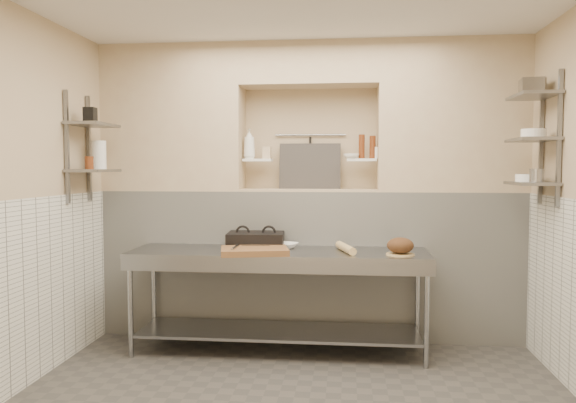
# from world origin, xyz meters

# --- Properties ---
(wall_back) EXTENTS (4.00, 0.10, 2.80)m
(wall_back) POSITION_xyz_m (0.00, 2.00, 1.40)
(wall_back) COLOR tan
(wall_back) RESTS_ON ground
(wall_front) EXTENTS (4.00, 0.10, 2.80)m
(wall_front) POSITION_xyz_m (0.00, -2.00, 1.40)
(wall_front) COLOR tan
(wall_front) RESTS_ON ground
(backwall_lower) EXTENTS (4.00, 0.40, 1.40)m
(backwall_lower) POSITION_xyz_m (0.00, 1.75, 0.70)
(backwall_lower) COLOR silver
(backwall_lower) RESTS_ON floor
(alcove_sill) EXTENTS (1.30, 0.40, 0.02)m
(alcove_sill) POSITION_xyz_m (0.00, 1.75, 1.41)
(alcove_sill) COLOR tan
(alcove_sill) RESTS_ON backwall_lower
(backwall_pillar_left) EXTENTS (1.35, 0.40, 1.40)m
(backwall_pillar_left) POSITION_xyz_m (-1.33, 1.75, 2.10)
(backwall_pillar_left) COLOR tan
(backwall_pillar_left) RESTS_ON backwall_lower
(backwall_pillar_right) EXTENTS (1.35, 0.40, 1.40)m
(backwall_pillar_right) POSITION_xyz_m (1.33, 1.75, 2.10)
(backwall_pillar_right) COLOR tan
(backwall_pillar_right) RESTS_ON backwall_lower
(backwall_header) EXTENTS (1.30, 0.40, 0.40)m
(backwall_header) POSITION_xyz_m (0.00, 1.75, 2.60)
(backwall_header) COLOR tan
(backwall_header) RESTS_ON backwall_lower
(wainscot_left) EXTENTS (0.02, 3.90, 1.40)m
(wainscot_left) POSITION_xyz_m (-1.99, 0.00, 0.70)
(wainscot_left) COLOR silver
(wainscot_left) RESTS_ON floor
(alcove_shelf_left) EXTENTS (0.28, 0.16, 0.02)m
(alcove_shelf_left) POSITION_xyz_m (-0.50, 1.75, 1.70)
(alcove_shelf_left) COLOR white
(alcove_shelf_left) RESTS_ON backwall_lower
(alcove_shelf_right) EXTENTS (0.28, 0.16, 0.02)m
(alcove_shelf_right) POSITION_xyz_m (0.50, 1.75, 1.70)
(alcove_shelf_right) COLOR white
(alcove_shelf_right) RESTS_ON backwall_lower
(utensil_rail) EXTENTS (0.70, 0.02, 0.02)m
(utensil_rail) POSITION_xyz_m (0.00, 1.92, 1.95)
(utensil_rail) COLOR gray
(utensil_rail) RESTS_ON wall_back
(hanging_steel) EXTENTS (0.02, 0.02, 0.30)m
(hanging_steel) POSITION_xyz_m (0.00, 1.90, 1.78)
(hanging_steel) COLOR black
(hanging_steel) RESTS_ON utensil_rail
(splash_panel) EXTENTS (0.60, 0.08, 0.45)m
(splash_panel) POSITION_xyz_m (0.00, 1.85, 1.64)
(splash_panel) COLOR #383330
(splash_panel) RESTS_ON alcove_sill
(shelf_rail_left_a) EXTENTS (0.03, 0.03, 0.95)m
(shelf_rail_left_a) POSITION_xyz_m (-1.98, 1.25, 1.80)
(shelf_rail_left_a) COLOR slate
(shelf_rail_left_a) RESTS_ON wall_left
(shelf_rail_left_b) EXTENTS (0.03, 0.03, 0.95)m
(shelf_rail_left_b) POSITION_xyz_m (-1.98, 0.85, 1.80)
(shelf_rail_left_b) COLOR slate
(shelf_rail_left_b) RESTS_ON wall_left
(wall_shelf_left_lower) EXTENTS (0.30, 0.50, 0.02)m
(wall_shelf_left_lower) POSITION_xyz_m (-1.84, 1.05, 1.60)
(wall_shelf_left_lower) COLOR slate
(wall_shelf_left_lower) RESTS_ON wall_left
(wall_shelf_left_upper) EXTENTS (0.30, 0.50, 0.03)m
(wall_shelf_left_upper) POSITION_xyz_m (-1.84, 1.05, 2.00)
(wall_shelf_left_upper) COLOR slate
(wall_shelf_left_upper) RESTS_ON wall_left
(shelf_rail_right_a) EXTENTS (0.03, 0.03, 1.05)m
(shelf_rail_right_a) POSITION_xyz_m (1.98, 1.25, 1.85)
(shelf_rail_right_a) COLOR slate
(shelf_rail_right_a) RESTS_ON wall_right
(shelf_rail_right_b) EXTENTS (0.03, 0.03, 1.05)m
(shelf_rail_right_b) POSITION_xyz_m (1.98, 0.85, 1.85)
(shelf_rail_right_b) COLOR slate
(shelf_rail_right_b) RESTS_ON wall_right
(wall_shelf_right_lower) EXTENTS (0.30, 0.50, 0.02)m
(wall_shelf_right_lower) POSITION_xyz_m (1.84, 1.05, 1.50)
(wall_shelf_right_lower) COLOR slate
(wall_shelf_right_lower) RESTS_ON wall_right
(wall_shelf_right_mid) EXTENTS (0.30, 0.50, 0.02)m
(wall_shelf_right_mid) POSITION_xyz_m (1.84, 1.05, 1.85)
(wall_shelf_right_mid) COLOR slate
(wall_shelf_right_mid) RESTS_ON wall_right
(wall_shelf_right_upper) EXTENTS (0.30, 0.50, 0.03)m
(wall_shelf_right_upper) POSITION_xyz_m (1.84, 1.05, 2.20)
(wall_shelf_right_upper) COLOR slate
(wall_shelf_right_upper) RESTS_ON wall_right
(prep_table) EXTENTS (2.60, 0.70, 0.90)m
(prep_table) POSITION_xyz_m (-0.23, 1.18, 0.64)
(prep_table) COLOR gray
(prep_table) RESTS_ON floor
(panini_press) EXTENTS (0.53, 0.40, 0.14)m
(panini_press) POSITION_xyz_m (-0.46, 1.36, 0.97)
(panini_press) COLOR black
(panini_press) RESTS_ON prep_table
(cutting_board) EXTENTS (0.63, 0.50, 0.05)m
(cutting_board) POSITION_xyz_m (-0.41, 0.99, 0.93)
(cutting_board) COLOR brown
(cutting_board) RESTS_ON prep_table
(knife_blade) EXTENTS (0.25, 0.06, 0.01)m
(knife_blade) POSITION_xyz_m (-0.42, 1.13, 0.95)
(knife_blade) COLOR gray
(knife_blade) RESTS_ON cutting_board
(tongs) EXTENTS (0.02, 0.25, 0.02)m
(tongs) POSITION_xyz_m (-0.57, 0.97, 0.96)
(tongs) COLOR gray
(tongs) RESTS_ON cutting_board
(mixing_bowl) EXTENTS (0.26, 0.26, 0.05)m
(mixing_bowl) POSITION_xyz_m (-0.18, 1.35, 0.92)
(mixing_bowl) COLOR white
(mixing_bowl) RESTS_ON prep_table
(rolling_pin) EXTENTS (0.18, 0.44, 0.07)m
(rolling_pin) POSITION_xyz_m (0.36, 1.18, 0.93)
(rolling_pin) COLOR tan
(rolling_pin) RESTS_ON prep_table
(bread_board) EXTENTS (0.24, 0.24, 0.01)m
(bread_board) POSITION_xyz_m (0.81, 1.05, 0.91)
(bread_board) COLOR tan
(bread_board) RESTS_ON prep_table
(bread_loaf) EXTENTS (0.22, 0.22, 0.13)m
(bread_loaf) POSITION_xyz_m (0.81, 1.05, 0.98)
(bread_loaf) COLOR #4C2D19
(bread_loaf) RESTS_ON bread_board
(bottle_soap) EXTENTS (0.14, 0.14, 0.29)m
(bottle_soap) POSITION_xyz_m (-0.58, 1.73, 1.86)
(bottle_soap) COLOR white
(bottle_soap) RESTS_ON alcove_shelf_left
(jar_alcove) EXTENTS (0.08, 0.08, 0.12)m
(jar_alcove) POSITION_xyz_m (-0.42, 1.78, 1.77)
(jar_alcove) COLOR tan
(jar_alcove) RESTS_ON alcove_shelf_left
(bowl_alcove) EXTENTS (0.19, 0.19, 0.05)m
(bowl_alcove) POSITION_xyz_m (0.40, 1.72, 1.74)
(bowl_alcove) COLOR white
(bowl_alcove) RESTS_ON alcove_shelf_right
(condiment_a) EXTENTS (0.06, 0.06, 0.22)m
(condiment_a) POSITION_xyz_m (0.60, 1.76, 1.82)
(condiment_a) COLOR #5D2912
(condiment_a) RESTS_ON alcove_shelf_right
(condiment_b) EXTENTS (0.06, 0.06, 0.23)m
(condiment_b) POSITION_xyz_m (0.50, 1.76, 1.83)
(condiment_b) COLOR #5D2912
(condiment_b) RESTS_ON alcove_shelf_right
(condiment_c) EXTENTS (0.06, 0.06, 0.11)m
(condiment_c) POSITION_xyz_m (0.64, 1.77, 1.77)
(condiment_c) COLOR white
(condiment_c) RESTS_ON alcove_shelf_right
(jug_left) EXTENTS (0.13, 0.13, 0.25)m
(jug_left) POSITION_xyz_m (-1.84, 1.16, 1.74)
(jug_left) COLOR white
(jug_left) RESTS_ON wall_shelf_left_lower
(jar_left) EXTENTS (0.07, 0.07, 0.11)m
(jar_left) POSITION_xyz_m (-1.84, 0.97, 1.67)
(jar_left) COLOR #5D2912
(jar_left) RESTS_ON wall_shelf_left_lower
(box_left_upper) EXTENTS (0.10, 0.10, 0.13)m
(box_left_upper) POSITION_xyz_m (-1.84, 1.01, 2.08)
(box_left_upper) COLOR black
(box_left_upper) RESTS_ON wall_shelf_left_upper
(bowl_right) EXTENTS (0.20, 0.20, 0.06)m
(bowl_right) POSITION_xyz_m (1.84, 1.13, 1.54)
(bowl_right) COLOR white
(bowl_right) RESTS_ON wall_shelf_right_lower
(canister_right) EXTENTS (0.11, 0.11, 0.11)m
(canister_right) POSITION_xyz_m (1.84, 0.93, 1.57)
(canister_right) COLOR gray
(canister_right) RESTS_ON wall_shelf_right_lower
(bowl_right_mid) EXTENTS (0.19, 0.19, 0.07)m
(bowl_right_mid) POSITION_xyz_m (1.84, 1.02, 1.90)
(bowl_right_mid) COLOR white
(bowl_right_mid) RESTS_ON wall_shelf_right_mid
(basket_right) EXTENTS (0.19, 0.22, 0.13)m
(basket_right) POSITION_xyz_m (1.84, 1.11, 2.28)
(basket_right) COLOR gray
(basket_right) RESTS_ON wall_shelf_right_upper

